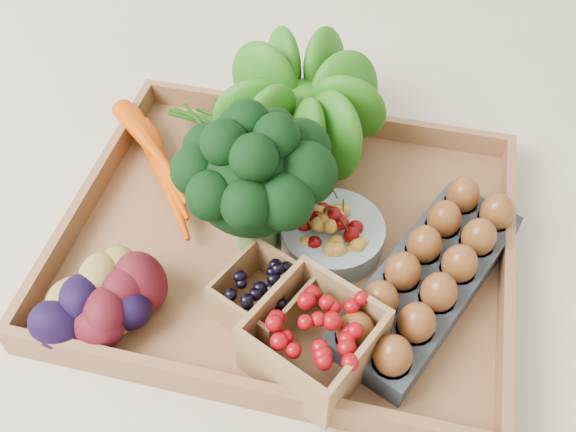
% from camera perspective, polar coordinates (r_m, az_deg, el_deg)
% --- Properties ---
extents(ground, '(4.00, 4.00, 0.00)m').
position_cam_1_polar(ground, '(0.83, 0.00, -2.67)').
color(ground, beige).
rests_on(ground, ground).
extents(tray, '(0.55, 0.45, 0.01)m').
position_cam_1_polar(tray, '(0.83, 0.00, -2.35)').
color(tray, '#8F603C').
rests_on(tray, ground).
extents(carrots, '(0.21, 0.15, 0.05)m').
position_cam_1_polar(carrots, '(0.90, -11.45, 4.91)').
color(carrots, '#C63F00').
rests_on(carrots, tray).
extents(lettuce, '(0.16, 0.16, 0.16)m').
position_cam_1_polar(lettuce, '(0.89, 1.13, 10.52)').
color(lettuce, '#1A5B0E').
rests_on(lettuce, tray).
extents(broccoli, '(0.18, 0.18, 0.14)m').
position_cam_1_polar(broccoli, '(0.77, -3.03, 1.27)').
color(broccoli, black).
rests_on(broccoli, tray).
extents(cherry_bowl, '(0.13, 0.13, 0.03)m').
position_cam_1_polar(cherry_bowl, '(0.80, 3.96, -1.72)').
color(cherry_bowl, '#8C9EA5').
rests_on(cherry_bowl, tray).
extents(egg_carton, '(0.21, 0.31, 0.03)m').
position_cam_1_polar(egg_carton, '(0.78, 12.25, -5.79)').
color(egg_carton, '#333841').
rests_on(egg_carton, tray).
extents(potatoes, '(0.16, 0.16, 0.09)m').
position_cam_1_polar(potatoes, '(0.75, -16.20, -6.54)').
color(potatoes, '#400A13').
rests_on(potatoes, tray).
extents(punnet_blackberry, '(0.12, 0.12, 0.06)m').
position_cam_1_polar(punnet_blackberry, '(0.73, -2.24, -7.15)').
color(punnet_blackberry, black).
rests_on(punnet_blackberry, tray).
extents(punnet_raspberry, '(0.16, 0.16, 0.08)m').
position_cam_1_polar(punnet_raspberry, '(0.69, 2.29, -10.92)').
color(punnet_raspberry, maroon).
rests_on(punnet_raspberry, tray).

